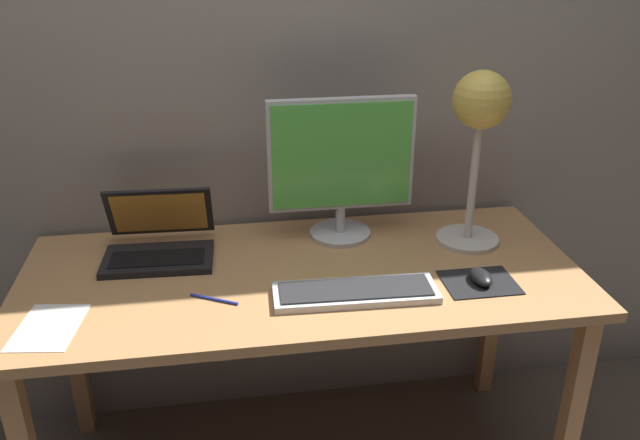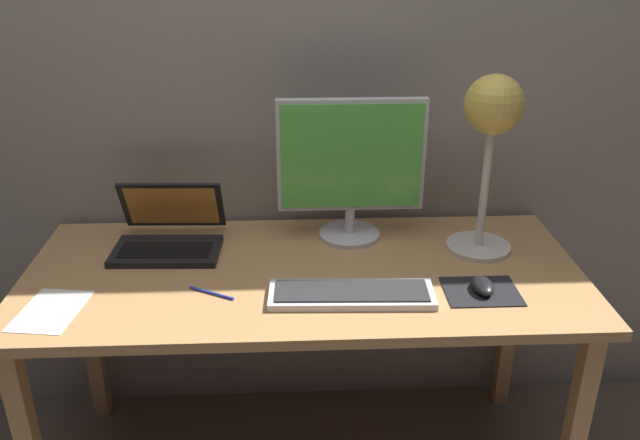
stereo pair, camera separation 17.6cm
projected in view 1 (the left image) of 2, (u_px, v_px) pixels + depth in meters
The scene contains 10 objects.
back_wall at pixel (283, 48), 2.01m from camera, with size 4.80×0.06×2.60m, color gray.
desk at pixel (302, 295), 1.91m from camera, with size 1.60×0.70×0.74m.
monitor at pixel (341, 163), 1.99m from camera, with size 0.45×0.19×0.45m.
keyboard_main at pixel (356, 292), 1.75m from camera, with size 0.44×0.16×0.03m.
laptop at pixel (159, 236), 1.96m from camera, with size 0.33×0.28×0.19m.
desk_lamp at pixel (480, 118), 1.89m from camera, with size 0.19×0.19×0.53m.
mousepad at pixel (479, 282), 1.82m from camera, with size 0.20×0.16×0.00m, color black.
mouse at pixel (481, 277), 1.81m from camera, with size 0.06×0.10×0.03m, color black.
paper_sheet_near_mouse at pixel (48, 327), 1.62m from camera, with size 0.15×0.21×0.00m, color white.
pen at pixel (214, 299), 1.73m from camera, with size 0.01×0.01×0.14m, color #2633A5.
Camera 1 is at (-0.20, -1.64, 1.65)m, focal length 36.76 mm.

